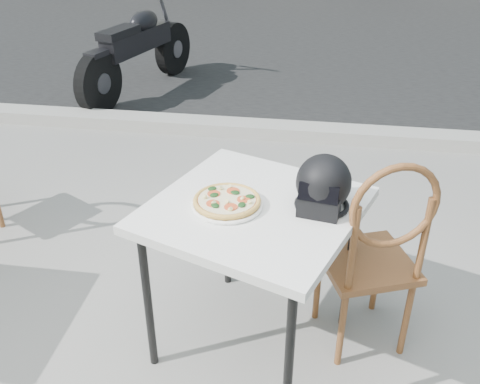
# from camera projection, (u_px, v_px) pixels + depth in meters

# --- Properties ---
(street_asphalt) EXTENTS (30.00, 8.00, 0.00)m
(street_asphalt) POSITION_uv_depth(u_px,v_px,m) (286.00, 34.00, 8.51)
(street_asphalt) COLOR black
(street_asphalt) RESTS_ON ground
(curb) EXTENTS (30.00, 0.25, 0.12)m
(curb) POSITION_uv_depth(u_px,v_px,m) (253.00, 129.00, 5.05)
(curb) COLOR #A09D95
(curb) RESTS_ON ground
(cafe_table_main) EXTENTS (1.12, 1.12, 0.82)m
(cafe_table_main) POSITION_uv_depth(u_px,v_px,m) (254.00, 220.00, 2.40)
(cafe_table_main) COLOR white
(cafe_table_main) RESTS_ON ground
(plate) EXTENTS (0.42, 0.42, 0.02)m
(plate) POSITION_uv_depth(u_px,v_px,m) (227.00, 205.00, 2.35)
(plate) COLOR white
(plate) RESTS_ON cafe_table_main
(pizza) EXTENTS (0.33, 0.33, 0.04)m
(pizza) POSITION_uv_depth(u_px,v_px,m) (227.00, 200.00, 2.34)
(pizza) COLOR gold
(pizza) RESTS_ON plate
(helmet) EXTENTS (0.28, 0.29, 0.25)m
(helmet) POSITION_uv_depth(u_px,v_px,m) (323.00, 186.00, 2.29)
(helmet) COLOR black
(helmet) RESTS_ON cafe_table_main
(cafe_chair_main) EXTENTS (0.54, 0.54, 1.09)m
(cafe_chair_main) POSITION_uv_depth(u_px,v_px,m) (376.00, 248.00, 2.45)
(cafe_chair_main) COLOR brown
(cafe_chair_main) RESTS_ON ground
(motorcycle) EXTENTS (0.76, 2.04, 1.04)m
(motorcycle) POSITION_uv_depth(u_px,v_px,m) (138.00, 51.00, 5.94)
(motorcycle) COLOR black
(motorcycle) RESTS_ON street_asphalt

